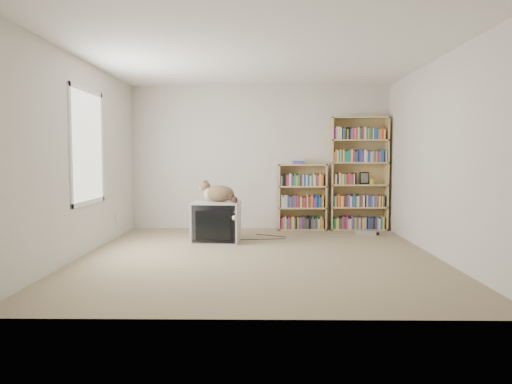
{
  "coord_description": "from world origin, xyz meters",
  "views": [
    {
      "loc": [
        0.05,
        -6.3,
        1.26
      ],
      "look_at": [
        -0.05,
        1.0,
        0.75
      ],
      "focal_mm": 35.0,
      "sensor_mm": 36.0,
      "label": 1
    }
  ],
  "objects_px": {
    "crt_tv": "(216,222)",
    "dvd_player": "(366,232)",
    "cat": "(221,196)",
    "bookcase_tall": "(359,177)",
    "bookcase_short": "(302,200)"
  },
  "relations": [
    {
      "from": "crt_tv",
      "to": "dvd_player",
      "type": "xyz_separation_m",
      "value": [
        2.39,
        0.7,
        -0.26
      ]
    },
    {
      "from": "crt_tv",
      "to": "bookcase_short",
      "type": "xyz_separation_m",
      "value": [
        1.38,
        1.26,
        0.23
      ]
    },
    {
      "from": "bookcase_short",
      "to": "bookcase_tall",
      "type": "bearing_deg",
      "value": 0.04
    },
    {
      "from": "crt_tv",
      "to": "dvd_player",
      "type": "height_order",
      "value": "crt_tv"
    },
    {
      "from": "crt_tv",
      "to": "cat",
      "type": "distance_m",
      "value": 0.4
    },
    {
      "from": "cat",
      "to": "dvd_player",
      "type": "xyz_separation_m",
      "value": [
        2.31,
        0.71,
        -0.65
      ]
    },
    {
      "from": "bookcase_tall",
      "to": "dvd_player",
      "type": "distance_m",
      "value": 1.05
    },
    {
      "from": "crt_tv",
      "to": "bookcase_tall",
      "type": "bearing_deg",
      "value": 31.12
    },
    {
      "from": "crt_tv",
      "to": "dvd_player",
      "type": "bearing_deg",
      "value": 19.23
    },
    {
      "from": "bookcase_tall",
      "to": "bookcase_short",
      "type": "xyz_separation_m",
      "value": [
        -0.98,
        -0.0,
        -0.4
      ]
    },
    {
      "from": "crt_tv",
      "to": "dvd_player",
      "type": "distance_m",
      "value": 2.5
    },
    {
      "from": "bookcase_tall",
      "to": "dvd_player",
      "type": "height_order",
      "value": "bookcase_tall"
    },
    {
      "from": "cat",
      "to": "bookcase_tall",
      "type": "distance_m",
      "value": 2.62
    },
    {
      "from": "cat",
      "to": "bookcase_short",
      "type": "bearing_deg",
      "value": 54.99
    },
    {
      "from": "cat",
      "to": "bookcase_short",
      "type": "height_order",
      "value": "bookcase_short"
    }
  ]
}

